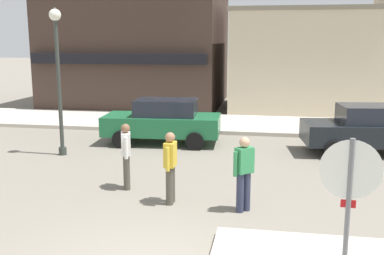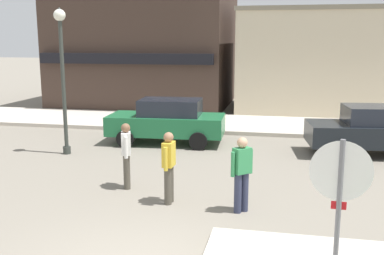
# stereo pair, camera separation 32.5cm
# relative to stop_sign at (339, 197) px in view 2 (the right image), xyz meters

# --- Properties ---
(kerb_far) EXTENTS (80.00, 4.00, 0.15)m
(kerb_far) POSITION_rel_stop_sign_xyz_m (-2.93, 12.73, -1.44)
(kerb_far) COLOR beige
(kerb_far) RESTS_ON ground
(stop_sign) EXTENTS (0.82, 0.08, 2.30)m
(stop_sign) POSITION_rel_stop_sign_xyz_m (0.00, 0.00, 0.00)
(stop_sign) COLOR slate
(stop_sign) RESTS_ON ground
(lamp_post) EXTENTS (0.36, 0.36, 4.54)m
(lamp_post) POSITION_rel_stop_sign_xyz_m (-7.48, 6.86, 1.44)
(lamp_post) COLOR #333833
(lamp_post) RESTS_ON ground
(parked_car_nearest) EXTENTS (4.09, 2.04, 1.56)m
(parked_car_nearest) POSITION_rel_stop_sign_xyz_m (-4.71, 8.95, -0.71)
(parked_car_nearest) COLOR #1E6B3D
(parked_car_nearest) RESTS_ON ground
(parked_car_second) EXTENTS (4.17, 2.21, 1.56)m
(parked_car_second) POSITION_rel_stop_sign_xyz_m (2.07, 8.65, -0.71)
(parked_car_second) COLOR black
(parked_car_second) RESTS_ON ground
(pedestrian_crossing_near) EXTENTS (0.32, 0.55, 1.61)m
(pedestrian_crossing_near) POSITION_rel_stop_sign_xyz_m (-4.46, 4.04, -0.65)
(pedestrian_crossing_near) COLOR #4C473D
(pedestrian_crossing_near) RESTS_ON ground
(pedestrian_crossing_far) EXTENTS (0.23, 0.55, 1.61)m
(pedestrian_crossing_far) POSITION_rel_stop_sign_xyz_m (-3.19, 3.24, -0.65)
(pedestrian_crossing_far) COLOR #4C473D
(pedestrian_crossing_far) RESTS_ON ground
(pedestrian_kerb_side) EXTENTS (0.46, 0.44, 1.61)m
(pedestrian_kerb_side) POSITION_rel_stop_sign_xyz_m (-1.57, 3.03, -0.65)
(pedestrian_kerb_side) COLOR #2D334C
(pedestrian_kerb_side) RESTS_ON ground
(building_corner_shop) EXTENTS (9.34, 8.22, 7.90)m
(building_corner_shop) POSITION_rel_stop_sign_xyz_m (-8.28, 18.59, 2.44)
(building_corner_shop) COLOR #3D2D26
(building_corner_shop) RESTS_ON ground
(building_storefront_left_near) EXTENTS (7.11, 6.09, 5.06)m
(building_storefront_left_near) POSITION_rel_stop_sign_xyz_m (0.49, 17.58, 1.02)
(building_storefront_left_near) COLOR beige
(building_storefront_left_near) RESTS_ON ground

